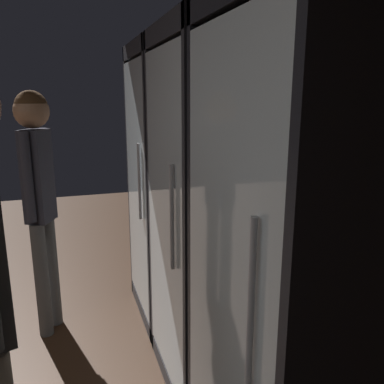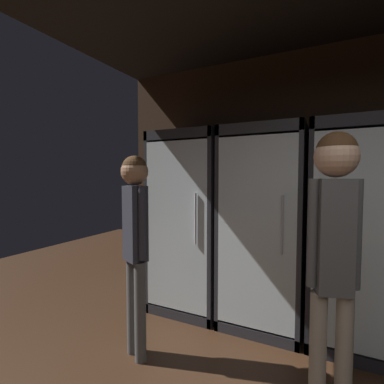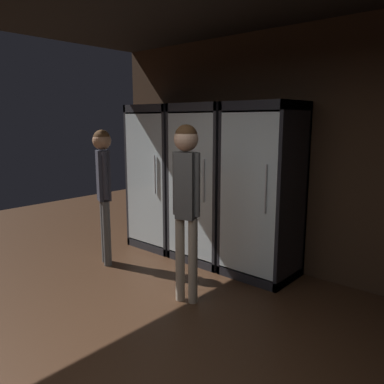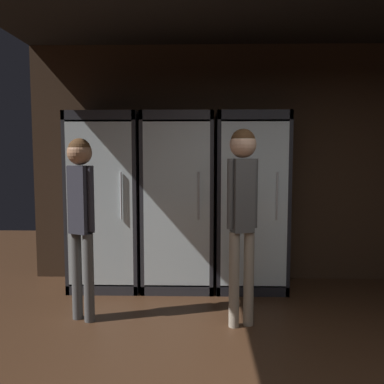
% 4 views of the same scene
% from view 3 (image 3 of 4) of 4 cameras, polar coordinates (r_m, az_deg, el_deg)
% --- Properties ---
extents(wall_back, '(6.00, 0.06, 2.80)m').
position_cam_3_polar(wall_back, '(4.48, 17.53, 5.27)').
color(wall_back, '#382619').
rests_on(wall_back, ground).
extents(cooler_far_left, '(0.78, 0.67, 1.98)m').
position_cam_3_polar(cooler_far_left, '(5.43, -4.21, 2.04)').
color(cooler_far_left, '#2B2B30').
rests_on(cooler_far_left, ground).
extents(cooler_left, '(0.78, 0.67, 1.98)m').
position_cam_3_polar(cooler_left, '(4.89, 2.49, 1.00)').
color(cooler_left, '#2B2B30').
rests_on(cooler_left, ground).
extents(cooler_center, '(0.78, 0.67, 1.98)m').
position_cam_3_polar(cooler_center, '(4.44, 10.75, -0.21)').
color(cooler_center, black).
rests_on(cooler_center, ground).
extents(shopper_near, '(0.27, 0.23, 1.74)m').
position_cam_3_polar(shopper_near, '(3.63, -0.86, 0.67)').
color(shopper_near, gray).
rests_on(shopper_near, ground).
extents(shopper_far, '(0.27, 0.22, 1.67)m').
position_cam_3_polar(shopper_far, '(4.78, -12.99, 1.94)').
color(shopper_far, '#4C4C4C').
rests_on(shopper_far, ground).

